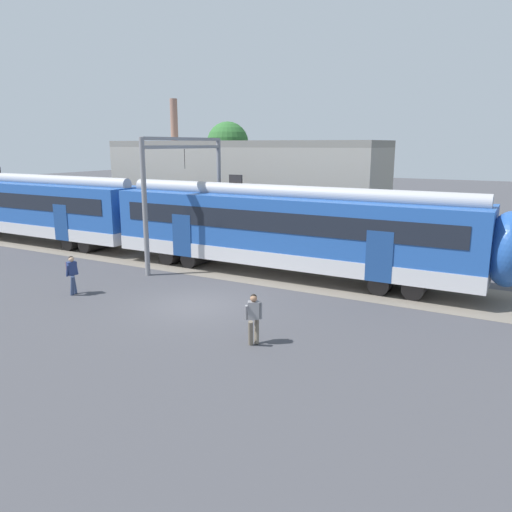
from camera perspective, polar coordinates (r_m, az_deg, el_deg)
ground_plane at (r=19.84m, az=-6.70°, el=-5.61°), size 160.00×160.00×0.00m
track_bed at (r=30.45m, az=-15.75°, el=0.46°), size 80.00×4.40×0.01m
commuter_train at (r=28.38m, az=-12.43°, el=4.40°), size 38.05×3.07×4.73m
pedestrian_navy at (r=22.20m, az=-20.30°, el=-1.69°), size 0.59×0.63×1.67m
pedestrian_grey at (r=15.69m, az=-0.27°, el=-6.70°), size 0.51×0.71×1.67m
catenary_gantry at (r=26.44m, az=-8.09°, el=8.47°), size 0.24×6.64×6.53m
background_building at (r=32.75m, az=-1.49°, el=7.44°), size 18.13×5.00×9.20m
street_tree_left at (r=39.67m, az=-3.24°, el=12.72°), size 3.20×3.20×7.90m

